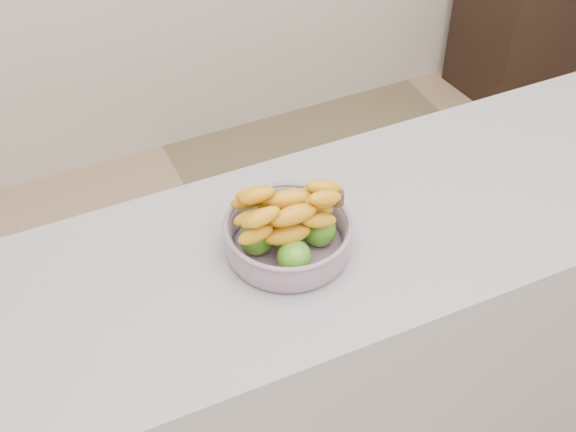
{
  "coord_description": "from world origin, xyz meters",
  "views": [
    {
      "loc": [
        -0.66,
        -0.73,
        2.13
      ],
      "look_at": [
        -0.15,
        0.38,
        1.0
      ],
      "focal_mm": 50.0,
      "sensor_mm": 36.0,
      "label": 1
    }
  ],
  "objects": [
    {
      "name": "counter",
      "position": [
        0.0,
        0.38,
        0.45
      ],
      "size": [
        2.0,
        0.6,
        0.9
      ],
      "primitive_type": "cube",
      "color": "#939299",
      "rests_on": "ground"
    },
    {
      "name": "fruit_bowl",
      "position": [
        -0.15,
        0.38,
        0.96
      ],
      "size": [
        0.28,
        0.28,
        0.17
      ],
      "rotation": [
        0.0,
        0.0,
        -0.25
      ],
      "color": "#A0AAC0",
      "rests_on": "counter"
    },
    {
      "name": "cabinet",
      "position": [
        1.65,
        1.78,
        0.43
      ],
      "size": [
        0.52,
        0.43,
        0.86
      ],
      "primitive_type": "cube",
      "rotation": [
        0.0,
        0.0,
        0.11
      ],
      "color": "black",
      "rests_on": "ground"
    }
  ]
}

